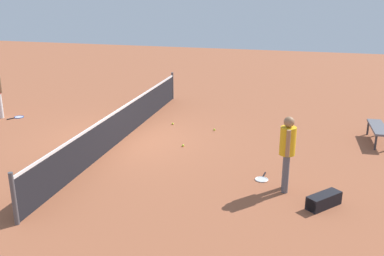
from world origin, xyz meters
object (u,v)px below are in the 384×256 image
object	(u,v)px
tennis_racket_far_player	(18,117)
equipment_bag	(323,201)
tennis_racket_near_player	(262,179)
courtside_bench	(378,129)
tennis_ball_near_player	(173,124)
tennis_ball_by_net	(183,145)
player_near_side	(287,147)
tennis_ball_midcourt	(214,130)

from	to	relation	value
tennis_racket_far_player	equipment_bag	world-z (taller)	equipment_bag
tennis_racket_near_player	courtside_bench	distance (m)	4.53
tennis_racket_near_player	courtside_bench	bearing A→B (deg)	-40.60
equipment_bag	tennis_racket_far_player	bearing A→B (deg)	68.34
tennis_racket_near_player	tennis_ball_near_player	size ratio (longest dim) A/B	9.05
tennis_ball_near_player	tennis_ball_by_net	distance (m)	2.07
tennis_ball_by_net	equipment_bag	xyz separation A→B (m)	(-2.68, -3.73, 0.11)
tennis_ball_near_player	equipment_bag	size ratio (longest dim) A/B	0.08
player_near_side	tennis_ball_midcourt	world-z (taller)	player_near_side
player_near_side	courtside_bench	xyz separation A→B (m)	(3.86, -2.39, -0.59)
tennis_ball_by_net	equipment_bag	size ratio (longest dim) A/B	0.08
tennis_ball_near_player	tennis_ball_by_net	bearing A→B (deg)	-154.76
tennis_ball_near_player	equipment_bag	world-z (taller)	equipment_bag
player_near_side	equipment_bag	distance (m)	1.32
tennis_racket_near_player	equipment_bag	size ratio (longest dim) A/B	0.76
tennis_racket_far_player	tennis_ball_midcourt	xyz separation A→B (m)	(0.32, -6.84, 0.02)
tennis_racket_near_player	tennis_ball_near_player	xyz separation A→B (m)	(3.52, 3.27, 0.02)
tennis_ball_near_player	tennis_racket_far_player	bearing A→B (deg)	96.10
tennis_ball_by_net	tennis_ball_midcourt	world-z (taller)	same
tennis_ball_near_player	equipment_bag	distance (m)	6.48
tennis_ball_midcourt	courtside_bench	bearing A→B (deg)	-88.09
tennis_racket_near_player	tennis_racket_far_player	bearing A→B (deg)	71.23
tennis_ball_by_net	tennis_ball_midcourt	size ratio (longest dim) A/B	1.00
player_near_side	tennis_ball_by_net	distance (m)	3.72
tennis_racket_near_player	tennis_ball_midcourt	xyz separation A→B (m)	(3.27, 1.83, 0.02)
player_near_side	tennis_racket_far_player	size ratio (longest dim) A/B	2.87
tennis_racket_near_player	tennis_racket_far_player	xyz separation A→B (m)	(2.94, 8.66, 0.00)
tennis_racket_far_player	courtside_bench	distance (m)	11.62
courtside_bench	equipment_bag	xyz separation A→B (m)	(-4.46, 1.60, -0.28)
tennis_ball_midcourt	courtside_bench	distance (m)	4.78
tennis_ball_near_player	player_near_side	bearing A→B (deg)	-136.00
tennis_racket_near_player	tennis_ball_near_player	distance (m)	4.81
player_near_side	equipment_bag	bearing A→B (deg)	-126.96
tennis_ball_near_player	courtside_bench	size ratio (longest dim) A/B	0.04
tennis_racket_far_player	tennis_ball_midcourt	size ratio (longest dim) A/B	8.97
equipment_bag	courtside_bench	bearing A→B (deg)	-19.70
player_near_side	equipment_bag	size ratio (longest dim) A/B	2.16
courtside_bench	tennis_racket_far_player	bearing A→B (deg)	92.38
tennis_ball_by_net	courtside_bench	world-z (taller)	courtside_bench
tennis_racket_near_player	tennis_ball_by_net	xyz separation A→B (m)	(1.65, 2.39, 0.02)
tennis_racket_near_player	tennis_ball_by_net	distance (m)	2.90
equipment_bag	player_near_side	bearing A→B (deg)	53.04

